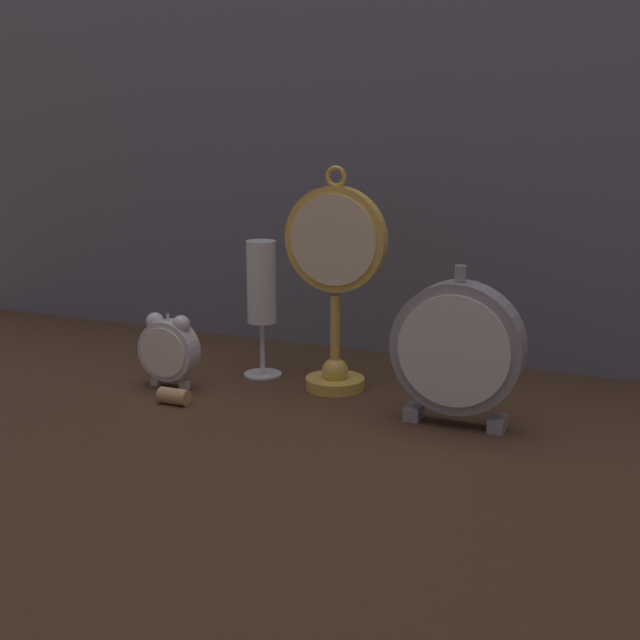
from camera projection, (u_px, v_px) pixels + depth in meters
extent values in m
plane|color=#422D1E|center=(296.00, 412.00, 1.17)|extent=(4.00, 4.00, 0.00)
cube|color=slate|center=(383.00, 156.00, 1.39)|extent=(1.63, 0.01, 0.63)
cylinder|color=gold|center=(335.00, 383.00, 1.27)|extent=(0.08, 0.08, 0.02)
sphere|color=gold|center=(335.00, 371.00, 1.27)|extent=(0.04, 0.04, 0.04)
cylinder|color=gold|center=(335.00, 337.00, 1.25)|extent=(0.01, 0.01, 0.12)
cylinder|color=gold|center=(336.00, 239.00, 1.22)|extent=(0.15, 0.02, 0.15)
cylinder|color=beige|center=(333.00, 240.00, 1.21)|extent=(0.13, 0.00, 0.13)
torus|color=gold|center=(336.00, 177.00, 1.20)|extent=(0.03, 0.01, 0.03)
cube|color=silver|center=(156.00, 381.00, 1.29)|extent=(0.01, 0.01, 0.01)
cube|color=silver|center=(185.00, 385.00, 1.27)|extent=(0.01, 0.01, 0.01)
cylinder|color=silver|center=(169.00, 350.00, 1.27)|extent=(0.09, 0.03, 0.09)
cylinder|color=silver|center=(163.00, 353.00, 1.25)|extent=(0.07, 0.00, 0.07)
sphere|color=silver|center=(155.00, 321.00, 1.26)|extent=(0.03, 0.03, 0.03)
sphere|color=silver|center=(181.00, 324.00, 1.25)|extent=(0.03, 0.03, 0.03)
cylinder|color=silver|center=(168.00, 319.00, 1.25)|extent=(0.00, 0.00, 0.02)
cube|color=gray|center=(414.00, 412.00, 1.15)|extent=(0.02, 0.03, 0.02)
cube|color=gray|center=(497.00, 424.00, 1.10)|extent=(0.02, 0.03, 0.02)
cylinder|color=gray|center=(458.00, 347.00, 1.10)|extent=(0.17, 0.04, 0.17)
cylinder|color=silver|center=(453.00, 352.00, 1.09)|extent=(0.14, 0.00, 0.14)
cylinder|color=gray|center=(460.00, 274.00, 1.08)|extent=(0.01, 0.01, 0.02)
cylinder|color=silver|center=(263.00, 373.00, 1.33)|extent=(0.06, 0.06, 0.01)
cylinder|color=silver|center=(262.00, 347.00, 1.32)|extent=(0.01, 0.01, 0.08)
cylinder|color=white|center=(261.00, 282.00, 1.30)|extent=(0.04, 0.04, 0.12)
cylinder|color=#DBC675|center=(262.00, 296.00, 1.31)|extent=(0.04, 0.04, 0.08)
cylinder|color=tan|center=(174.00, 396.00, 1.20)|extent=(0.04, 0.02, 0.02)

